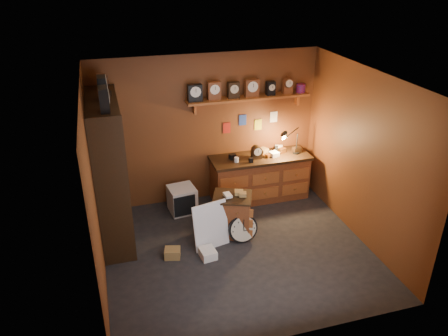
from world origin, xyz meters
TOP-DOWN VIEW (x-y plane):
  - floor at (0.00, 0.00)m, footprint 4.00×4.00m
  - room_shell at (0.04, 0.11)m, footprint 4.02×3.62m
  - shelving_unit at (-1.79, 0.98)m, footprint 0.47×1.60m
  - workbench at (0.90, 1.47)m, footprint 1.83×0.66m
  - low_cabinet at (0.06, 0.49)m, footprint 0.75×0.70m
  - big_round_clock at (0.16, 0.23)m, footprint 0.47×0.16m
  - white_panel at (-0.36, 0.24)m, footprint 0.60×0.28m
  - mini_fridge at (-0.59, 1.39)m, footprint 0.50×0.52m
  - floor_box_a at (-1.00, 0.12)m, footprint 0.28×0.25m
  - floor_box_b at (-0.49, -0.03)m, footprint 0.26×0.30m
  - floor_box_c at (-0.22, 0.73)m, footprint 0.29×0.28m

SIDE VIEW (x-z plane):
  - floor at x=0.00m, z-range 0.00..0.00m
  - white_panel at x=-0.36m, z-range -0.38..0.38m
  - floor_box_b at x=-0.49m, z-range 0.00..0.14m
  - floor_box_a at x=-1.00m, z-range 0.00..0.14m
  - floor_box_c at x=-0.22m, z-range 0.00..0.17m
  - big_round_clock at x=0.16m, z-range -0.01..0.47m
  - mini_fridge at x=-0.59m, z-range 0.00..0.47m
  - low_cabinet at x=0.06m, z-range -0.01..0.77m
  - workbench at x=0.90m, z-range -0.21..1.15m
  - shelving_unit at x=-1.79m, z-range -0.03..2.54m
  - room_shell at x=0.04m, z-range 0.37..3.08m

